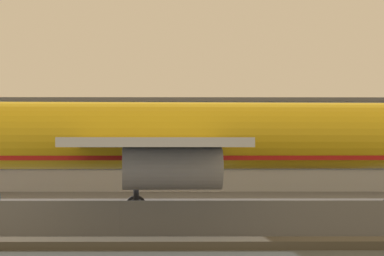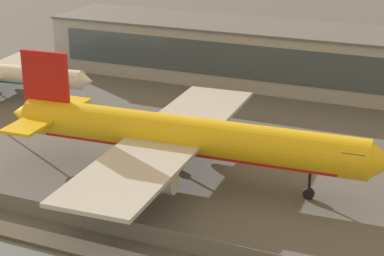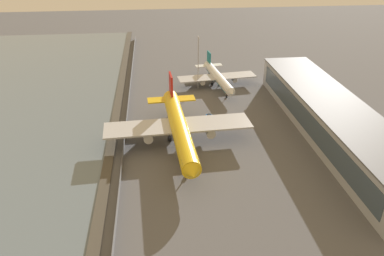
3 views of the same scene
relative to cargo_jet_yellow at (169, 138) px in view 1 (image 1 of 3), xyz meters
name	(u,v)px [view 1 (image 1 of 3)]	position (x,y,z in m)	size (l,w,h in m)	color
ground_plane	(134,220)	(-2.82, -2.26, -6.56)	(500.00, 500.00, 0.00)	#565659
shoreline_seawall	(114,243)	(-2.82, -22.76, -6.31)	(320.00, 3.00, 0.50)	#474238
perimeter_fence	(120,220)	(-2.82, -18.26, -5.33)	(280.00, 0.10, 2.46)	slate
cargo_jet_yellow	(169,138)	(0.00, 0.00, 0.00)	(57.88, 49.52, 17.19)	yellow
terminal_building	(171,145)	(-0.52, 53.09, -0.36)	(103.66, 19.66, 12.40)	#9EA3AD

